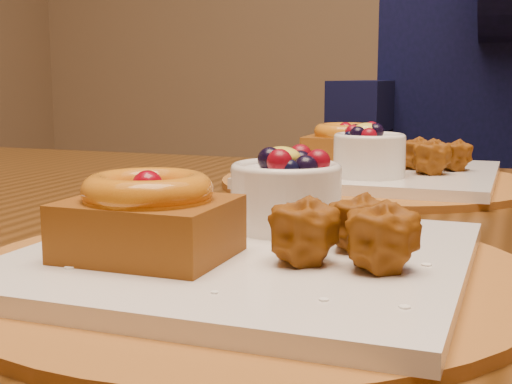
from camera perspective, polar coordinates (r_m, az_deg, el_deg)
dining_table at (r=0.70m, az=5.90°, el=-8.28°), size 1.60×0.90×0.76m
place_setting_near at (r=0.47m, az=-0.79°, el=-4.20°), size 0.38×0.38×0.08m
place_setting_far at (r=0.89m, az=9.43°, el=1.89°), size 0.38×0.38×0.08m
chair_far at (r=1.47m, az=13.63°, el=-8.44°), size 0.52×0.52×0.81m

